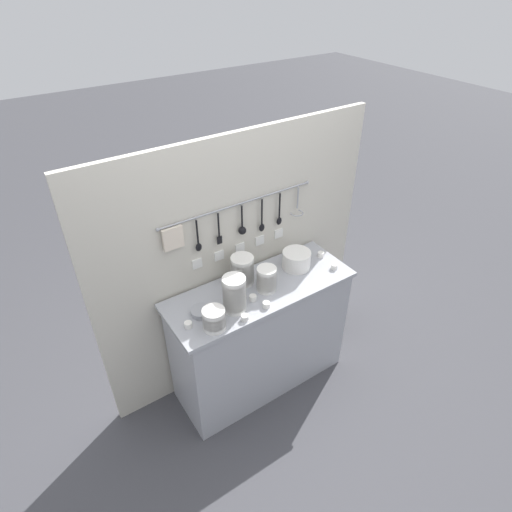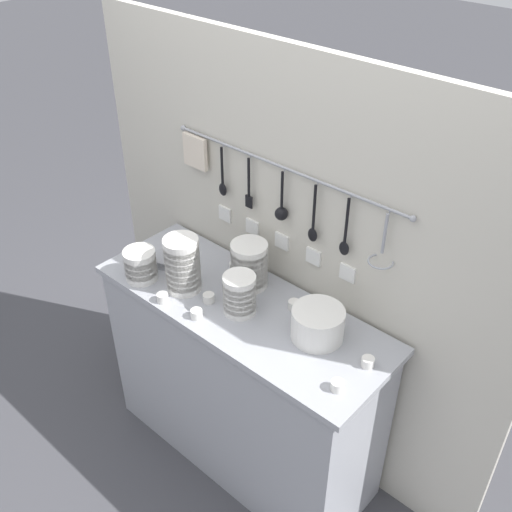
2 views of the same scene
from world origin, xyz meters
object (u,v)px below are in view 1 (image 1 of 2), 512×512
bowl_stack_nested_right (267,279)px  cup_centre (271,268)px  cup_back_left (245,318)px  cup_mid_row (321,254)px  bowl_stack_short_front (234,294)px  cup_front_right (334,266)px  cup_edge_far (188,325)px  bowl_stack_tall_left (242,270)px  cup_beside_plates (266,305)px  cup_back_right (253,298)px  plate_stack (296,260)px  steel_mixing_bowl (201,311)px  bowl_stack_wide_centre (214,319)px  cup_front_left (225,283)px

bowl_stack_nested_right → cup_centre: (0.16, 0.16, -0.07)m
cup_back_left → cup_mid_row: 0.89m
bowl_stack_short_front → cup_front_right: 0.84m
bowl_stack_short_front → cup_edge_far: 0.34m
bowl_stack_tall_left → cup_beside_plates: (-0.01, -0.31, -0.09)m
cup_back_left → cup_mid_row: same height
cup_edge_far → cup_mid_row: same height
cup_beside_plates → cup_back_right: bearing=108.8°
plate_stack → cup_back_right: 0.49m
bowl_stack_short_front → plate_stack: bearing=12.7°
bowl_stack_short_front → cup_beside_plates: (0.18, -0.10, -0.11)m
steel_mixing_bowl → cup_back_right: size_ratio=2.79×
cup_back_left → bowl_stack_tall_left: bearing=59.7°
plate_stack → cup_beside_plates: plate_stack is taller
cup_front_right → bowl_stack_short_front: bearing=177.7°
bowl_stack_wide_centre → cup_back_left: bearing=-13.5°
cup_front_right → cup_beside_plates: size_ratio=1.00×
bowl_stack_wide_centre → cup_back_right: 0.35m
bowl_stack_tall_left → cup_front_left: bearing=163.7°
steel_mixing_bowl → cup_front_right: 1.04m
bowl_stack_nested_right → cup_mid_row: bearing=8.7°
cup_beside_plates → cup_front_left: 0.36m
bowl_stack_wide_centre → cup_front_right: bearing=2.3°
cup_front_right → cup_back_left: 0.84m
bowl_stack_short_front → cup_front_right: bowl_stack_short_front is taller
cup_back_left → plate_stack: bearing=23.0°
bowl_stack_short_front → bowl_stack_wide_centre: 0.21m
cup_back_left → bowl_stack_nested_right: bearing=30.9°
bowl_stack_wide_centre → plate_stack: (0.80, 0.21, -0.01)m
cup_mid_row → bowl_stack_wide_centre: bearing=-168.5°
bowl_stack_wide_centre → cup_back_right: (0.34, 0.08, -0.05)m
bowl_stack_wide_centre → cup_edge_far: bearing=144.4°
plate_stack → cup_front_right: (0.22, -0.17, -0.05)m
bowl_stack_short_front → cup_beside_plates: bearing=-28.7°
cup_edge_far → cup_centre: size_ratio=1.00×
bowl_stack_nested_right → bowl_stack_tall_left: (-0.09, 0.16, 0.02)m
cup_beside_plates → bowl_stack_wide_centre: bearing=176.6°
bowl_stack_short_front → steel_mixing_bowl: size_ratio=1.85×
plate_stack → cup_back_left: plate_stack is taller
steel_mixing_bowl → cup_centre: (0.64, 0.12, 0.00)m
cup_edge_far → cup_back_right: same height
cup_back_left → cup_mid_row: (0.85, 0.26, 0.00)m
bowl_stack_nested_right → bowl_stack_short_front: bearing=-170.3°
bowl_stack_short_front → cup_mid_row: (0.85, 0.14, -0.11)m
plate_stack → cup_beside_plates: (-0.43, -0.24, -0.05)m
cup_front_right → cup_beside_plates: 0.65m
plate_stack → cup_beside_plates: 0.49m
bowl_stack_tall_left → cup_mid_row: 0.67m
cup_centre → cup_mid_row: 0.41m
cup_front_right → plate_stack: bearing=141.8°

